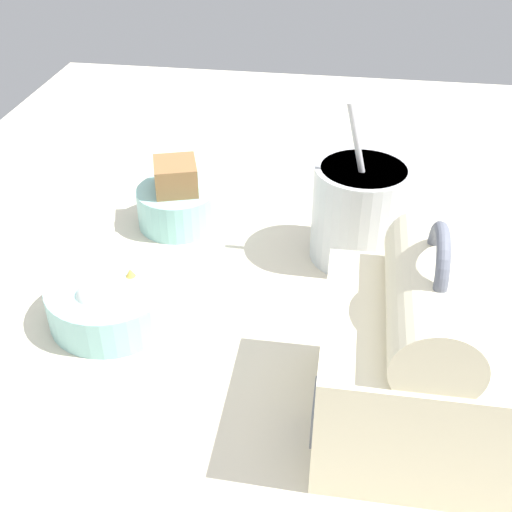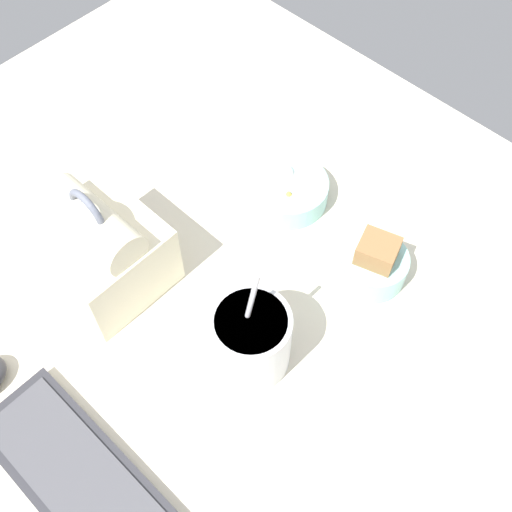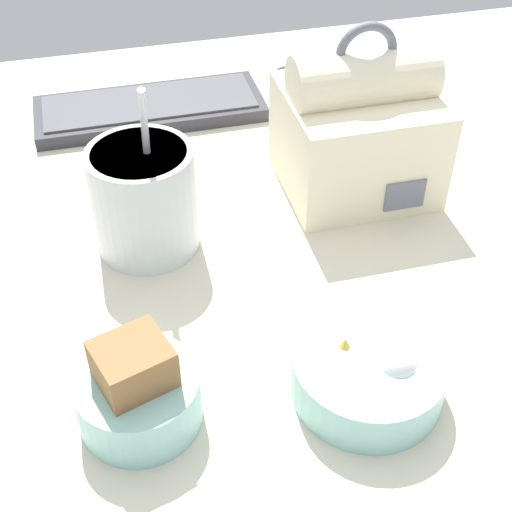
{
  "view_description": "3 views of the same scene",
  "coord_description": "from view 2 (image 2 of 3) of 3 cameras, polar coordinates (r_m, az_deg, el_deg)",
  "views": [
    {
      "loc": [
        56.39,
        4.09,
        45.56
      ],
      "look_at": [
        1.65,
        -4.36,
        7.0
      ],
      "focal_mm": 45.0,
      "sensor_mm": 36.0,
      "label": 1
    },
    {
      "loc": [
        -33.43,
        32.47,
        86.42
      ],
      "look_at": [
        1.65,
        -4.36,
        7.0
      ],
      "focal_mm": 45.0,
      "sensor_mm": 36.0,
      "label": 2
    },
    {
      "loc": [
        -11.04,
        -53.74,
        51.3
      ],
      "look_at": [
        1.65,
        -4.36,
        7.0
      ],
      "focal_mm": 50.0,
      "sensor_mm": 36.0,
      "label": 3
    }
  ],
  "objects": [
    {
      "name": "soup_cup",
      "position": [
        0.87,
        -0.43,
        -7.4
      ],
      "size": [
        10.8,
        10.8,
        19.29
      ],
      "color": "silver",
      "rests_on": "desk_surface"
    },
    {
      "name": "bento_bowl_sandwich",
      "position": [
        0.97,
        10.44,
        -0.69
      ],
      "size": [
        10.18,
        10.18,
        8.61
      ],
      "color": "#93D1CC",
      "rests_on": "desk_surface"
    },
    {
      "name": "keyboard",
      "position": [
        0.89,
        -15.4,
        -18.57
      ],
      "size": [
        30.61,
        11.73,
        2.1
      ],
      "color": "#2D2D33",
      "rests_on": "desk_surface"
    },
    {
      "name": "desk_surface",
      "position": [
        0.97,
        -1.07,
        -4.04
      ],
      "size": [
        140.0,
        110.0,
        2.0
      ],
      "color": "beige",
      "rests_on": "ground"
    },
    {
      "name": "bento_bowl_snacks",
      "position": [
        1.05,
        2.88,
        5.86
      ],
      "size": [
        12.95,
        12.95,
        5.65
      ],
      "color": "#93D1CC",
      "rests_on": "desk_surface"
    },
    {
      "name": "lunch_bag",
      "position": [
        0.95,
        -13.58,
        0.63
      ],
      "size": [
        16.62,
        15.76,
        19.95
      ],
      "color": "#EFE5C1",
      "rests_on": "desk_surface"
    }
  ]
}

